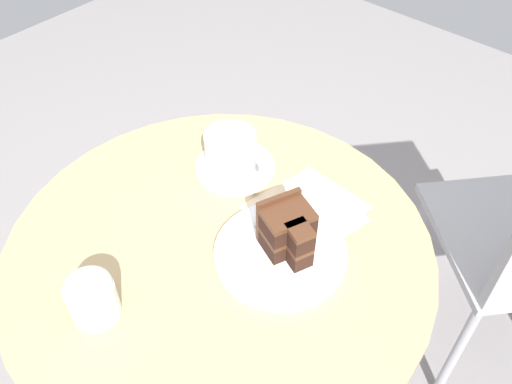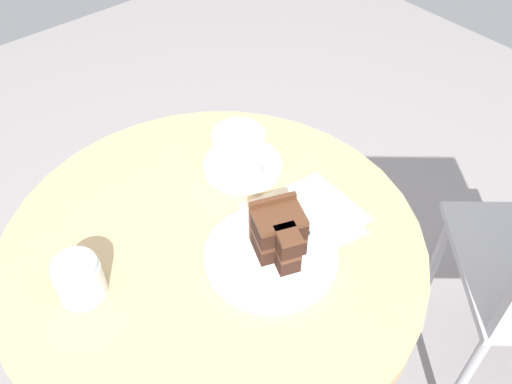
% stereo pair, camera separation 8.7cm
% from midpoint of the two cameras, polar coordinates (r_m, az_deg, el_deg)
% --- Properties ---
extents(cafe_table, '(0.67, 0.67, 0.75)m').
position_cam_midpoint_polar(cafe_table, '(0.96, -6.19, -10.76)').
color(cafe_table, tan).
rests_on(cafe_table, ground).
extents(saucer, '(0.14, 0.14, 0.01)m').
position_cam_midpoint_polar(saucer, '(0.97, -4.80, 2.52)').
color(saucer, white).
rests_on(saucer, cafe_table).
extents(coffee_cup, '(0.12, 0.09, 0.07)m').
position_cam_midpoint_polar(coffee_cup, '(0.94, -5.26, 4.26)').
color(coffee_cup, white).
rests_on(coffee_cup, saucer).
extents(teaspoon, '(0.05, 0.09, 0.00)m').
position_cam_midpoint_polar(teaspoon, '(0.94, -2.55, 1.36)').
color(teaspoon, silver).
rests_on(teaspoon, saucer).
extents(cake_plate, '(0.21, 0.21, 0.01)m').
position_cam_midpoint_polar(cake_plate, '(0.83, -0.42, -6.59)').
color(cake_plate, white).
rests_on(cake_plate, cafe_table).
extents(cake_slice, '(0.10, 0.09, 0.08)m').
position_cam_midpoint_polar(cake_slice, '(0.81, 0.29, -4.19)').
color(cake_slice, black).
rests_on(cake_slice, cake_plate).
extents(fork, '(0.12, 0.09, 0.00)m').
position_cam_midpoint_polar(fork, '(0.86, 2.05, -3.88)').
color(fork, silver).
rests_on(fork, cake_plate).
extents(napkin, '(0.18, 0.19, 0.00)m').
position_cam_midpoint_polar(napkin, '(0.90, 2.70, -2.17)').
color(napkin, beige).
rests_on(napkin, cafe_table).
extents(sugar_pot, '(0.07, 0.07, 0.08)m').
position_cam_midpoint_polar(sugar_pot, '(0.79, -20.00, -10.57)').
color(sugar_pot, silver).
rests_on(sugar_pot, cafe_table).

